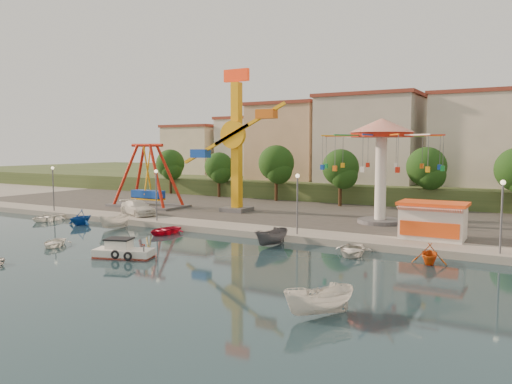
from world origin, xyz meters
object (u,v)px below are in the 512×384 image
Objects in this scene: kamikaze_tower at (239,146)px; cabin_motorboat at (123,252)px; pirate_ship_ride at (148,177)px; rowboat_a at (54,243)px; wave_swinger at (381,147)px; van at (138,208)px; skiff at (319,301)px.

kamikaze_tower is 3.56× the size of cabin_motorboat.
kamikaze_tower is (12.73, 1.44, 3.92)m from pirate_ship_ride.
kamikaze_tower reaches higher than rowboat_a.
pirate_ship_ride is 29.69m from wave_swinger.
van reaches higher than rowboat_a.
skiff is (25.59, -4.85, 0.43)m from rowboat_a.
cabin_motorboat is (3.74, -22.46, -7.91)m from kamikaze_tower.
wave_swinger is 2.97× the size of skiff.
wave_swinger is (29.42, 1.17, 3.80)m from pirate_ship_ride.
skiff is (17.74, -4.75, 0.35)m from cabin_motorboat.
pirate_ship_ride is at bearing -173.55° from kamikaze_tower.
kamikaze_tower is 35.48m from skiff.
kamikaze_tower is 4.22× the size of skiff.
kamikaze_tower is at bearing 179.06° from wave_swinger.
wave_swinger reaches higher than van.
pirate_ship_ride reaches higher than cabin_motorboat.
van is at bearing -163.53° from wave_swinger.
kamikaze_tower is 13.44m from van.
kamikaze_tower is 2.96× the size of van.
kamikaze_tower is at bearing 162.56° from skiff.
rowboat_a is 26.05m from skiff.
skiff is (34.21, -25.77, -3.64)m from pirate_ship_ride.
cabin_motorboat is (-12.95, -22.19, -7.79)m from wave_swinger.
kamikaze_tower is 24.11m from cabin_motorboat.
kamikaze_tower reaches higher than cabin_motorboat.
pirate_ship_ride is at bearing 54.92° from van.
skiff reaches higher than cabin_motorboat.
skiff is 0.70× the size of van.
pirate_ship_ride is at bearing -177.73° from wave_swinger.
kamikaze_tower is at bearing 6.45° from pirate_ship_ride.
rowboat_a is (-7.85, 0.11, -0.08)m from cabin_motorboat.
skiff is at bearing -41.90° from rowboat_a.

